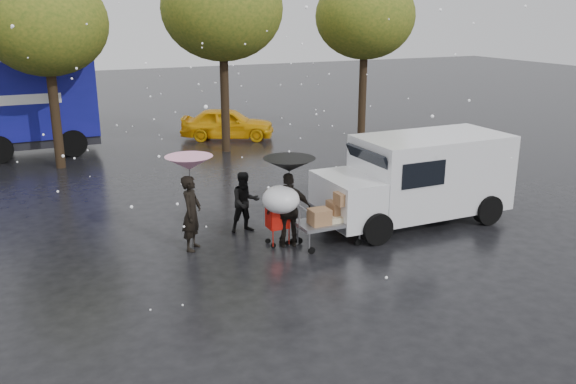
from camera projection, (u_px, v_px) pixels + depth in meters
name	position (u px, v px, depth m)	size (l,w,h in m)	color
ground	(267.00, 252.00, 13.66)	(90.00, 90.00, 0.00)	black
person_pink	(192.00, 213.00, 13.60)	(0.63, 0.41, 1.72)	black
person_middle	(245.00, 202.00, 14.73)	(0.73, 0.57, 1.50)	black
person_black	(289.00, 210.00, 13.79)	(1.01, 0.42, 1.73)	black
umbrella_pink	(189.00, 163.00, 13.27)	(1.05, 1.05, 2.17)	#4C4C4C
umbrella_black	(289.00, 165.00, 13.49)	(1.17, 1.17, 2.08)	#4C4C4C
vendor_cart	(332.00, 215.00, 13.91)	(1.52, 0.80, 1.27)	slate
shopping_cart	(280.00, 203.00, 13.67)	(0.84, 0.84, 1.46)	red
white_van	(418.00, 177.00, 15.37)	(4.91, 2.18, 2.20)	white
box_ground_near	(338.00, 211.00, 15.63)	(0.55, 0.44, 0.50)	#925D40
box_ground_far	(347.00, 225.00, 14.90)	(0.40, 0.31, 0.31)	#925D40
yellow_taxi	(227.00, 123.00, 25.39)	(1.55, 3.84, 1.31)	#FFB80D
tree_row	(140.00, 15.00, 20.73)	(21.60, 4.40, 7.12)	black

